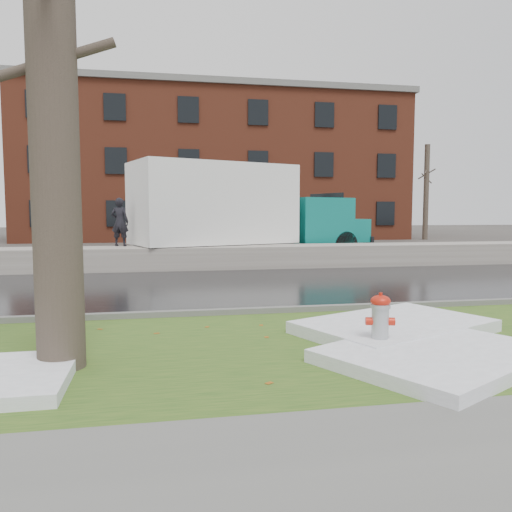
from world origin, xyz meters
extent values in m
plane|color=#47423D|center=(0.00, 0.00, 0.00)|extent=(120.00, 120.00, 0.00)
cube|color=#264A18|center=(0.00, -1.25, 0.02)|extent=(60.00, 4.50, 0.04)
cube|color=slate|center=(0.00, -5.00, 0.03)|extent=(60.00, 3.00, 0.05)
cube|color=black|center=(0.00, 4.50, 0.01)|extent=(60.00, 7.00, 0.03)
cube|color=slate|center=(0.00, 13.00, 0.01)|extent=(60.00, 9.00, 0.03)
cube|color=slate|center=(0.00, 1.00, 0.07)|extent=(60.00, 0.15, 0.14)
cube|color=#A09B93|center=(0.00, 8.70, 0.38)|extent=(60.00, 1.60, 0.75)
cube|color=brown|center=(2.00, 30.00, 5.00)|extent=(26.00, 12.00, 10.00)
cylinder|color=brown|center=(-6.00, 26.00, 3.25)|extent=(0.36, 0.36, 6.50)
cylinder|color=brown|center=(-6.00, 26.00, 4.20)|extent=(0.84, 1.62, 0.73)
cylinder|color=brown|center=(-6.00, 26.00, 5.10)|extent=(1.08, 1.26, 0.66)
cylinder|color=brown|center=(-6.00, 26.00, 3.60)|extent=(1.40, 0.61, 0.63)
cylinder|color=brown|center=(16.00, 24.00, 3.25)|extent=(0.36, 0.36, 6.50)
cylinder|color=brown|center=(16.00, 24.00, 4.20)|extent=(0.84, 1.62, 0.73)
cylinder|color=brown|center=(16.00, 24.00, 5.10)|extent=(1.08, 1.26, 0.66)
cylinder|color=brown|center=(16.00, 24.00, 3.60)|extent=(1.40, 0.61, 0.63)
cylinder|color=#A8ABB0|center=(0.89, -1.76, 0.38)|extent=(0.27, 0.27, 0.67)
ellipsoid|color=red|center=(0.89, -1.76, 0.71)|extent=(0.32, 0.32, 0.16)
cylinder|color=red|center=(0.89, -1.76, 0.80)|extent=(0.06, 0.06, 0.05)
cylinder|color=red|center=(0.75, -1.73, 0.44)|extent=(0.12, 0.13, 0.11)
cylinder|color=red|center=(1.02, -1.80, 0.44)|extent=(0.12, 0.13, 0.11)
cylinder|color=#A8ABB0|center=(0.92, -1.63, 0.44)|extent=(0.16, 0.13, 0.13)
cylinder|color=brown|center=(-3.09, -1.68, 3.46)|extent=(0.69, 0.69, 6.85)
cylinder|color=brown|center=(-3.09, -1.68, 4.15)|extent=(0.30, 1.70, 0.71)
cylinder|color=brown|center=(-3.09, -1.68, 3.56)|extent=(1.42, 0.15, 0.61)
cube|color=black|center=(1.18, 10.39, 0.67)|extent=(8.13, 3.72, 0.23)
cube|color=white|center=(-0.09, 9.95, 2.17)|extent=(6.12, 4.29, 2.79)
cube|color=#0D786F|center=(3.95, 11.37, 1.55)|extent=(3.06, 3.13, 1.76)
cube|color=#0D786F|center=(5.37, 11.87, 1.14)|extent=(1.92, 2.55, 0.93)
cube|color=black|center=(4.64, 11.61, 2.17)|extent=(0.77, 1.98, 0.93)
cube|color=black|center=(-3.30, 8.81, 0.34)|extent=(2.08, 1.76, 0.69)
cylinder|color=black|center=(5.04, 10.61, 0.57)|extent=(1.17, 0.67, 1.14)
cylinder|color=black|center=(4.32, 12.65, 0.57)|extent=(1.17, 0.67, 1.14)
cylinder|color=black|center=(0.56, 9.03, 0.57)|extent=(1.17, 0.67, 1.14)
cylinder|color=black|center=(-0.16, 11.07, 0.57)|extent=(1.17, 0.67, 1.14)
cylinder|color=black|center=(-0.99, 8.48, 0.57)|extent=(1.17, 0.67, 1.14)
cylinder|color=black|center=(-1.71, 10.52, 0.57)|extent=(1.17, 0.67, 1.14)
imported|color=black|center=(-3.28, 9.30, 1.55)|extent=(0.67, 0.53, 1.60)
cube|color=white|center=(1.40, -2.28, 0.12)|extent=(3.24, 3.00, 0.16)
cube|color=white|center=(1.57, -0.80, 0.13)|extent=(3.29, 2.77, 0.18)
camera|label=1|loc=(-1.90, -7.77, 1.87)|focal=35.00mm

